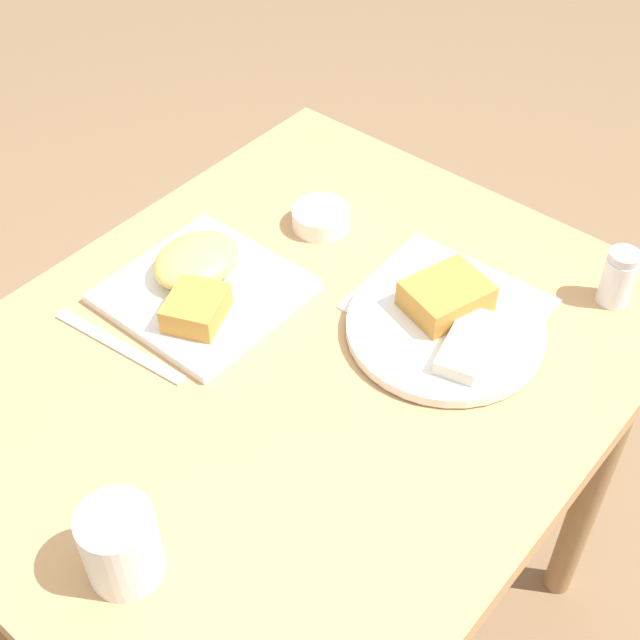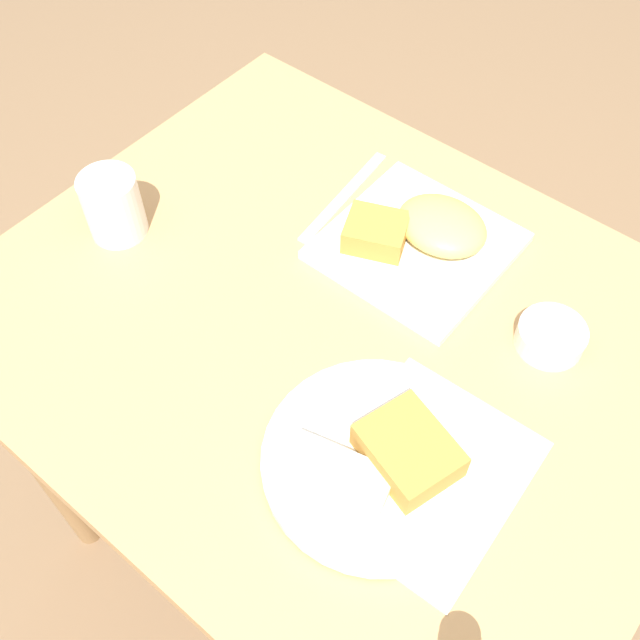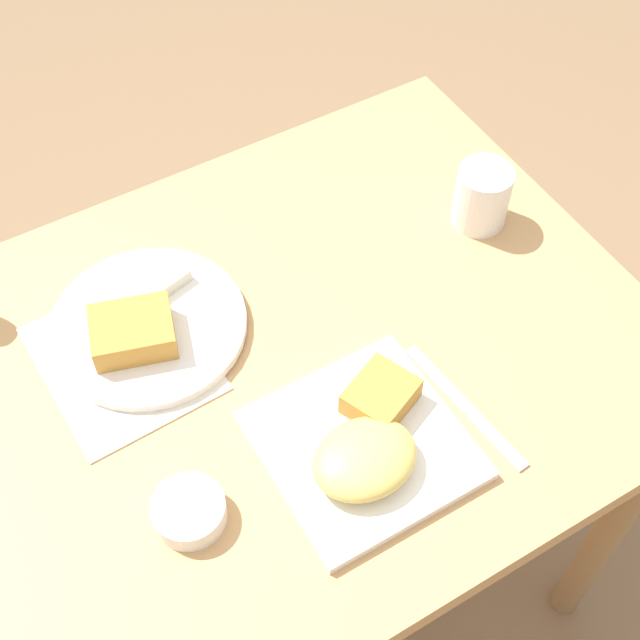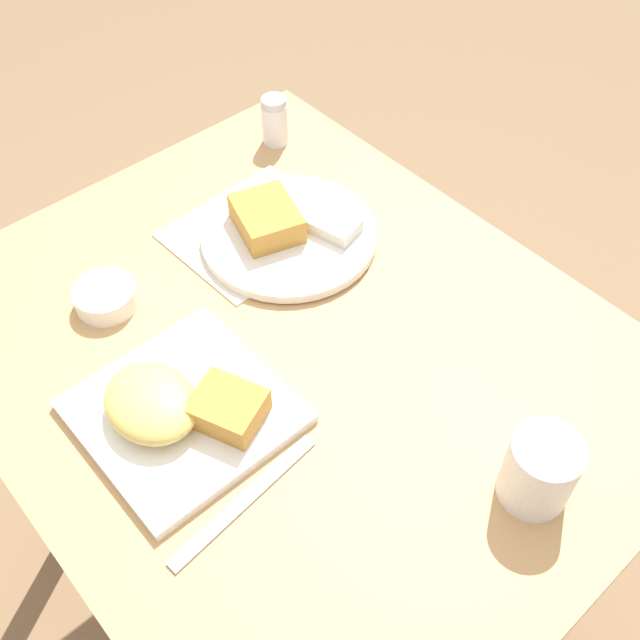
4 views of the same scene
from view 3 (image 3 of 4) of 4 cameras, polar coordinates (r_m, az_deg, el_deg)
ground_plane at (r=1.85m, az=-0.93°, el=-15.56°), size 8.00×8.00×0.00m
dining_table at (r=1.25m, az=-1.32°, el=-4.55°), size 0.92×0.75×0.77m
menu_card at (r=1.18m, az=-12.53°, el=-2.43°), size 0.21×0.24×0.00m
plate_square_near at (r=1.07m, az=2.95°, el=-7.90°), size 0.23×0.23×0.06m
plate_oval_far at (r=1.19m, az=-11.17°, el=-0.23°), size 0.26×0.26×0.05m
sauce_ramekin at (r=1.04m, az=-8.39°, el=-12.00°), size 0.09×0.09×0.03m
butter_knife at (r=1.13m, az=9.24°, el=-5.46°), size 0.04×0.21×0.00m
coffee_mug at (r=1.29m, az=10.32°, el=7.78°), size 0.08×0.08×0.09m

